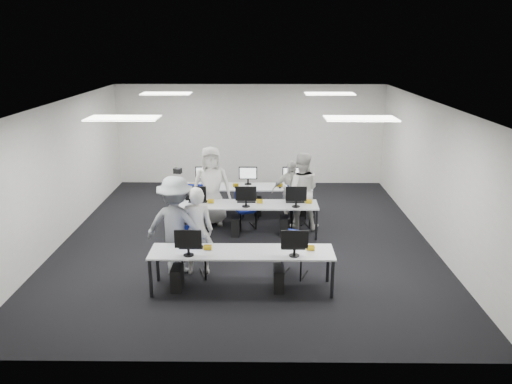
{
  "coord_description": "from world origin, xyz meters",
  "views": [
    {
      "loc": [
        0.33,
        -10.38,
        4.25
      ],
      "look_at": [
        0.22,
        0.24,
        1.0
      ],
      "focal_mm": 35.0,
      "sensor_mm": 36.0,
      "label": 1
    }
  ],
  "objects_px": {
    "chair_7": "(296,212)",
    "chair_2": "(197,215)",
    "chair_3": "(245,217)",
    "photographer": "(176,225)",
    "chair_5": "(196,208)",
    "chair_1": "(295,262)",
    "desk_front": "(242,254)",
    "student_1": "(301,191)",
    "chair_6": "(248,210)",
    "student_2": "(211,186)",
    "desk_mid": "(246,206)",
    "student_0": "(197,231)",
    "chair_4": "(298,214)",
    "student_3": "(291,192)",
    "chair_0": "(191,261)"
  },
  "relations": [
    {
      "from": "chair_5",
      "to": "student_3",
      "type": "relative_size",
      "value": 0.64
    },
    {
      "from": "chair_2",
      "to": "chair_7",
      "type": "distance_m",
      "value": 2.38
    },
    {
      "from": "chair_5",
      "to": "chair_7",
      "type": "xyz_separation_m",
      "value": [
        2.42,
        -0.11,
        -0.05
      ]
    },
    {
      "from": "chair_0",
      "to": "student_1",
      "type": "relative_size",
      "value": 0.52
    },
    {
      "from": "chair_7",
      "to": "chair_2",
      "type": "bearing_deg",
      "value": -155.62
    },
    {
      "from": "chair_2",
      "to": "student_1",
      "type": "xyz_separation_m",
      "value": [
        2.45,
        -0.07,
        0.64
      ]
    },
    {
      "from": "desk_mid",
      "to": "student_2",
      "type": "relative_size",
      "value": 1.7
    },
    {
      "from": "desk_front",
      "to": "student_0",
      "type": "relative_size",
      "value": 1.88
    },
    {
      "from": "student_0",
      "to": "chair_4",
      "type": "bearing_deg",
      "value": -135.82
    },
    {
      "from": "desk_front",
      "to": "chair_2",
      "type": "relative_size",
      "value": 3.84
    },
    {
      "from": "chair_6",
      "to": "chair_5",
      "type": "bearing_deg",
      "value": -164.49
    },
    {
      "from": "chair_0",
      "to": "chair_1",
      "type": "height_order",
      "value": "chair_0"
    },
    {
      "from": "chair_1",
      "to": "chair_3",
      "type": "relative_size",
      "value": 0.99
    },
    {
      "from": "student_0",
      "to": "student_3",
      "type": "distance_m",
      "value": 3.34
    },
    {
      "from": "chair_0",
      "to": "student_1",
      "type": "height_order",
      "value": "student_1"
    },
    {
      "from": "chair_0",
      "to": "desk_front",
      "type": "bearing_deg",
      "value": -47.09
    },
    {
      "from": "chair_7",
      "to": "desk_front",
      "type": "bearing_deg",
      "value": -90.79
    },
    {
      "from": "chair_0",
      "to": "chair_2",
      "type": "distance_m",
      "value": 2.65
    },
    {
      "from": "student_0",
      "to": "student_3",
      "type": "bearing_deg",
      "value": -131.11
    },
    {
      "from": "desk_front",
      "to": "desk_mid",
      "type": "height_order",
      "value": "same"
    },
    {
      "from": "chair_3",
      "to": "chair_4",
      "type": "xyz_separation_m",
      "value": [
        1.24,
        0.12,
        0.04
      ]
    },
    {
      "from": "desk_front",
      "to": "chair_2",
      "type": "xyz_separation_m",
      "value": [
        -1.19,
        3.14,
        -0.42
      ]
    },
    {
      "from": "chair_4",
      "to": "student_2",
      "type": "height_order",
      "value": "student_2"
    },
    {
      "from": "chair_7",
      "to": "student_3",
      "type": "xyz_separation_m",
      "value": [
        -0.14,
        0.01,
        0.51
      ]
    },
    {
      "from": "student_1",
      "to": "photographer",
      "type": "distance_m",
      "value": 3.45
    },
    {
      "from": "chair_3",
      "to": "photographer",
      "type": "height_order",
      "value": "photographer"
    },
    {
      "from": "chair_0",
      "to": "student_1",
      "type": "xyz_separation_m",
      "value": [
        2.22,
        2.57,
        0.6
      ]
    },
    {
      "from": "chair_4",
      "to": "chair_1",
      "type": "bearing_deg",
      "value": -107.82
    },
    {
      "from": "chair_0",
      "to": "student_0",
      "type": "height_order",
      "value": "student_0"
    },
    {
      "from": "desk_front",
      "to": "student_2",
      "type": "relative_size",
      "value": 1.7
    },
    {
      "from": "chair_1",
      "to": "chair_6",
      "type": "height_order",
      "value": "chair_6"
    },
    {
      "from": "chair_5",
      "to": "student_1",
      "type": "distance_m",
      "value": 2.6
    },
    {
      "from": "chair_4",
      "to": "student_1",
      "type": "distance_m",
      "value": 0.61
    },
    {
      "from": "chair_1",
      "to": "chair_5",
      "type": "bearing_deg",
      "value": 148.71
    },
    {
      "from": "chair_5",
      "to": "photographer",
      "type": "relative_size",
      "value": 0.53
    },
    {
      "from": "desk_mid",
      "to": "student_0",
      "type": "relative_size",
      "value": 1.88
    },
    {
      "from": "desk_front",
      "to": "student_2",
      "type": "height_order",
      "value": "student_2"
    },
    {
      "from": "chair_1",
      "to": "chair_5",
      "type": "relative_size",
      "value": 0.84
    },
    {
      "from": "chair_6",
      "to": "student_2",
      "type": "distance_m",
      "value": 1.08
    },
    {
      "from": "chair_3",
      "to": "chair_4",
      "type": "height_order",
      "value": "chair_4"
    },
    {
      "from": "chair_2",
      "to": "chair_5",
      "type": "relative_size",
      "value": 0.84
    },
    {
      "from": "chair_1",
      "to": "student_3",
      "type": "distance_m",
      "value": 2.87
    },
    {
      "from": "chair_5",
      "to": "chair_7",
      "type": "relative_size",
      "value": 1.18
    },
    {
      "from": "chair_1",
      "to": "student_2",
      "type": "relative_size",
      "value": 0.44
    },
    {
      "from": "chair_1",
      "to": "photographer",
      "type": "bearing_deg",
      "value": -161.51
    },
    {
      "from": "student_0",
      "to": "student_2",
      "type": "height_order",
      "value": "student_2"
    },
    {
      "from": "chair_2",
      "to": "chair_4",
      "type": "distance_m",
      "value": 2.4
    },
    {
      "from": "photographer",
      "to": "chair_1",
      "type": "bearing_deg",
      "value": -169.94
    },
    {
      "from": "desk_front",
      "to": "chair_3",
      "type": "xyz_separation_m",
      "value": [
        -0.04,
        3.06,
        -0.41
      ]
    },
    {
      "from": "chair_7",
      "to": "student_3",
      "type": "bearing_deg",
      "value": -166.55
    }
  ]
}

